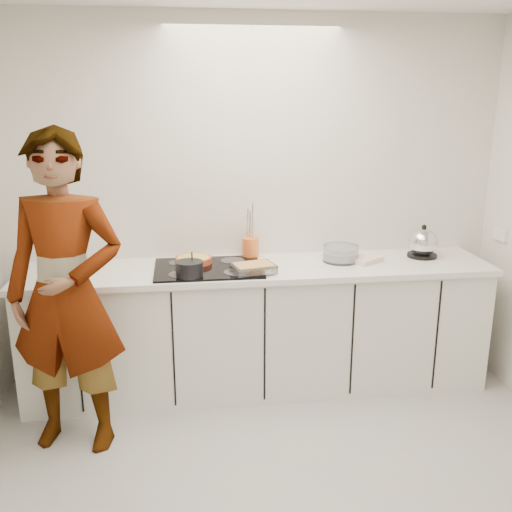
{
  "coord_description": "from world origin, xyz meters",
  "views": [
    {
      "loc": [
        -0.51,
        -2.45,
        2.04
      ],
      "look_at": [
        -0.05,
        1.05,
        1.05
      ],
      "focal_mm": 40.0,
      "sensor_mm": 36.0,
      "label": 1
    }
  ],
  "objects": [
    {
      "name": "tea_towel",
      "position": [
        0.76,
        1.29,
        0.93
      ],
      "size": [
        0.27,
        0.26,
        0.04
      ],
      "primitive_type": "cube",
      "rotation": [
        0.0,
        0.0,
        0.6
      ],
      "color": "white",
      "rests_on": "countertop"
    },
    {
      "name": "tart_dish",
      "position": [
        -0.44,
        1.38,
        0.95
      ],
      "size": [
        0.26,
        0.26,
        0.04
      ],
      "color": "#AA4221",
      "rests_on": "hob"
    },
    {
      "name": "wall_back",
      "position": [
        0.0,
        1.6,
        1.3
      ],
      "size": [
        3.6,
        0.0,
        2.6
      ],
      "primitive_type": "cube",
      "color": "beige",
      "rests_on": "ground"
    },
    {
      "name": "wall_front",
      "position": [
        0.0,
        -1.6,
        1.3
      ],
      "size": [
        3.6,
        0.0,
        2.6
      ],
      "primitive_type": "cube",
      "color": "beige",
      "rests_on": "ground"
    },
    {
      "name": "countertop",
      "position": [
        0.0,
        1.28,
        0.89
      ],
      "size": [
        3.24,
        0.64,
        0.04
      ],
      "primitive_type": "cube",
      "color": "white",
      "rests_on": "base_cabinets"
    },
    {
      "name": "mixing_bowl",
      "position": [
        0.59,
        1.33,
        0.96
      ],
      "size": [
        0.33,
        0.33,
        0.12
      ],
      "color": "silver",
      "rests_on": "countertop"
    },
    {
      "name": "kettle",
      "position": [
        1.21,
        1.37,
        1.01
      ],
      "size": [
        0.28,
        0.28,
        0.24
      ],
      "color": "black",
      "rests_on": "countertop"
    },
    {
      "name": "base_cabinets",
      "position": [
        0.0,
        1.28,
        0.43
      ],
      "size": [
        3.2,
        0.58,
        0.87
      ],
      "primitive_type": "cube",
      "color": "white",
      "rests_on": "floor"
    },
    {
      "name": "cook",
      "position": [
        -1.19,
        0.74,
        0.95
      ],
      "size": [
        0.77,
        0.59,
        1.89
      ],
      "primitive_type": "imported",
      "rotation": [
        0.0,
        0.0,
        -0.21
      ],
      "color": "white",
      "rests_on": "floor"
    },
    {
      "name": "hob",
      "position": [
        -0.35,
        1.26,
        0.92
      ],
      "size": [
        0.72,
        0.54,
        0.01
      ],
      "primitive_type": "cube",
      "color": "black",
      "rests_on": "countertop"
    },
    {
      "name": "baking_dish",
      "position": [
        -0.06,
        1.12,
        0.95
      ],
      "size": [
        0.31,
        0.26,
        0.05
      ],
      "color": "silver",
      "rests_on": "hob"
    },
    {
      "name": "utensil_crock",
      "position": [
        -0.03,
        1.51,
        0.98
      ],
      "size": [
        0.15,
        0.15,
        0.15
      ],
      "primitive_type": "cylinder",
      "rotation": [
        0.0,
        0.0,
        0.39
      ],
      "color": "orange",
      "rests_on": "countertop"
    },
    {
      "name": "floor",
      "position": [
        0.0,
        0.0,
        0.0
      ],
      "size": [
        3.6,
        3.2,
        0.0
      ],
      "primitive_type": "cube",
      "color": "#AAAAA6",
      "rests_on": "ground"
    },
    {
      "name": "saucepan",
      "position": [
        -0.48,
        1.08,
        0.97
      ],
      "size": [
        0.22,
        0.22,
        0.17
      ],
      "color": "black",
      "rests_on": "hob"
    }
  ]
}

